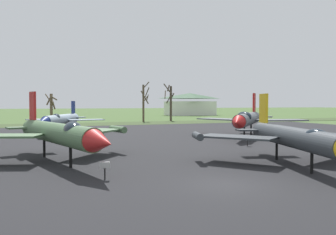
{
  "coord_description": "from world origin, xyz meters",
  "views": [
    {
      "loc": [
        -9.29,
        -15.34,
        4.12
      ],
      "look_at": [
        2.9,
        15.07,
        2.85
      ],
      "focal_mm": 38.03,
      "sensor_mm": 36.0,
      "label": 1
    }
  ],
  "objects_px": {
    "jet_fighter_front_left": "(61,119)",
    "jet_fighter_rear_right": "(293,137)",
    "info_placard_front_right": "(247,140)",
    "jet_fighter_rear_center": "(58,133)",
    "visitor_building": "(190,105)",
    "info_placard_rear_center": "(105,169)",
    "jet_fighter_front_right": "(248,119)",
    "info_placard_front_left": "(43,135)"
  },
  "relations": [
    {
      "from": "info_placard_front_right",
      "to": "jet_fighter_rear_right",
      "type": "distance_m",
      "value": 11.0
    },
    {
      "from": "info_placard_front_left",
      "to": "jet_fighter_front_right",
      "type": "height_order",
      "value": "jet_fighter_front_right"
    },
    {
      "from": "info_placard_front_left",
      "to": "jet_fighter_front_right",
      "type": "bearing_deg",
      "value": -14.97
    },
    {
      "from": "jet_fighter_front_left",
      "to": "info_placard_front_right",
      "type": "height_order",
      "value": "jet_fighter_front_left"
    },
    {
      "from": "info_placard_rear_center",
      "to": "visitor_building",
      "type": "relative_size",
      "value": 0.06
    },
    {
      "from": "jet_fighter_front_left",
      "to": "info_placard_front_left",
      "type": "xyz_separation_m",
      "value": [
        -2.66,
        -7.54,
        -1.41
      ]
    },
    {
      "from": "jet_fighter_front_right",
      "to": "info_placard_front_right",
      "type": "distance_m",
      "value": 9.72
    },
    {
      "from": "jet_fighter_front_left",
      "to": "visitor_building",
      "type": "bearing_deg",
      "value": 52.34
    },
    {
      "from": "jet_fighter_front_right",
      "to": "jet_fighter_rear_center",
      "type": "bearing_deg",
      "value": -154.18
    },
    {
      "from": "info_placard_rear_center",
      "to": "jet_fighter_rear_right",
      "type": "xyz_separation_m",
      "value": [
        12.21,
        -0.49,
        1.33
      ]
    },
    {
      "from": "jet_fighter_front_left",
      "to": "jet_fighter_front_right",
      "type": "relative_size",
      "value": 0.98
    },
    {
      "from": "info_placard_front_left",
      "to": "jet_fighter_rear_center",
      "type": "relative_size",
      "value": 0.06
    },
    {
      "from": "jet_fighter_rear_right",
      "to": "visitor_building",
      "type": "bearing_deg",
      "value": 68.36
    },
    {
      "from": "info_placard_rear_center",
      "to": "jet_fighter_rear_center",
      "type": "bearing_deg",
      "value": 105.69
    },
    {
      "from": "jet_fighter_rear_right",
      "to": "jet_fighter_front_right",
      "type": "bearing_deg",
      "value": 63.7
    },
    {
      "from": "info_placard_front_right",
      "to": "info_placard_rear_center",
      "type": "bearing_deg",
      "value": -148.11
    },
    {
      "from": "jet_fighter_front_right",
      "to": "jet_fighter_rear_right",
      "type": "height_order",
      "value": "jet_fighter_front_right"
    },
    {
      "from": "info_placard_rear_center",
      "to": "jet_fighter_rear_right",
      "type": "bearing_deg",
      "value": -2.31
    },
    {
      "from": "jet_fighter_front_left",
      "to": "info_placard_front_left",
      "type": "bearing_deg",
      "value": -109.47
    },
    {
      "from": "jet_fighter_rear_center",
      "to": "info_placard_front_right",
      "type": "bearing_deg",
      "value": 10.47
    },
    {
      "from": "jet_fighter_rear_right",
      "to": "info_placard_rear_center",
      "type": "bearing_deg",
      "value": 177.69
    },
    {
      "from": "info_placard_front_right",
      "to": "jet_fighter_rear_center",
      "type": "distance_m",
      "value": 18.0
    },
    {
      "from": "info_placard_front_right",
      "to": "info_placard_rear_center",
      "type": "height_order",
      "value": "info_placard_rear_center"
    },
    {
      "from": "info_placard_front_right",
      "to": "jet_fighter_rear_center",
      "type": "xyz_separation_m",
      "value": [
        -17.64,
        -3.26,
        1.49
      ]
    },
    {
      "from": "jet_fighter_rear_right",
      "to": "visitor_building",
      "type": "xyz_separation_m",
      "value": [
        38.45,
        96.93,
        1.87
      ]
    },
    {
      "from": "info_placard_front_left",
      "to": "jet_fighter_front_left",
      "type": "bearing_deg",
      "value": 70.53
    },
    {
      "from": "jet_fighter_front_right",
      "to": "info_placard_front_right",
      "type": "height_order",
      "value": "jet_fighter_front_right"
    },
    {
      "from": "info_placard_front_right",
      "to": "visitor_building",
      "type": "distance_m",
      "value": 93.42
    },
    {
      "from": "jet_fighter_rear_right",
      "to": "visitor_building",
      "type": "relative_size",
      "value": 0.76
    },
    {
      "from": "jet_fighter_rear_center",
      "to": "jet_fighter_rear_right",
      "type": "relative_size",
      "value": 1.12
    },
    {
      "from": "jet_fighter_front_right",
      "to": "jet_fighter_rear_center",
      "type": "relative_size",
      "value": 0.91
    },
    {
      "from": "jet_fighter_front_left",
      "to": "info_placard_front_left",
      "type": "distance_m",
      "value": 8.12
    },
    {
      "from": "jet_fighter_rear_right",
      "to": "jet_fighter_front_left",
      "type": "bearing_deg",
      "value": 110.05
    },
    {
      "from": "info_placard_front_left",
      "to": "visitor_building",
      "type": "xyz_separation_m",
      "value": [
        52.79,
        72.47,
        3.25
      ]
    },
    {
      "from": "jet_fighter_front_left",
      "to": "jet_fighter_rear_right",
      "type": "xyz_separation_m",
      "value": [
        11.67,
        -31.99,
        -0.04
      ]
    },
    {
      "from": "jet_fighter_front_left",
      "to": "info_placard_rear_center",
      "type": "distance_m",
      "value": 31.53
    },
    {
      "from": "info_placard_front_left",
      "to": "info_placard_front_right",
      "type": "distance_m",
      "value": 22.82
    },
    {
      "from": "info_placard_front_right",
      "to": "info_placard_rear_center",
      "type": "distance_m",
      "value": 18.6
    },
    {
      "from": "info_placard_rear_center",
      "to": "jet_fighter_rear_right",
      "type": "height_order",
      "value": "jet_fighter_rear_right"
    },
    {
      "from": "info_placard_rear_center",
      "to": "info_placard_front_left",
      "type": "bearing_deg",
      "value": 95.06
    },
    {
      "from": "jet_fighter_front_right",
      "to": "jet_fighter_rear_center",
      "type": "xyz_separation_m",
      "value": [
        -23.06,
        -11.16,
        -0.17
      ]
    },
    {
      "from": "info_placard_front_left",
      "to": "jet_fighter_rear_center",
      "type": "bearing_deg",
      "value": -89.09
    }
  ]
}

